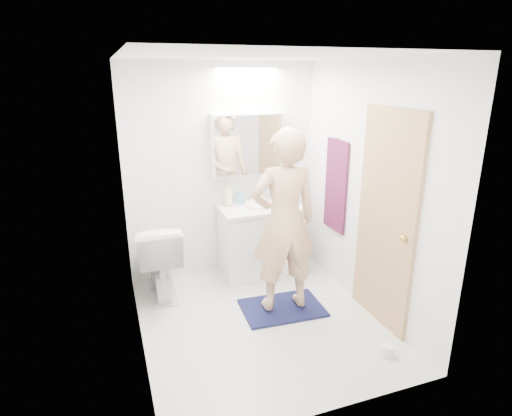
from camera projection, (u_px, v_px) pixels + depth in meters
name	position (u px, v px, depth m)	size (l,w,h in m)	color
floor	(260.00, 319.00, 4.08)	(2.50, 2.50, 0.00)	silver
ceiling	(261.00, 56.00, 3.34)	(2.50, 2.50, 0.00)	white
wall_back	(222.00, 171.00, 4.83)	(2.50, 2.50, 0.00)	white
wall_front	(331.00, 256.00, 2.59)	(2.50, 2.50, 0.00)	white
wall_left	(131.00, 214.00, 3.36)	(2.50, 2.50, 0.00)	white
wall_right	(367.00, 189.00, 4.07)	(2.50, 2.50, 0.00)	white
vanity_cabinet	(261.00, 241.00, 4.94)	(0.90, 0.55, 0.78)	white
countertop	(261.00, 208.00, 4.82)	(0.95, 0.58, 0.04)	silver
sink_basin	(260.00, 204.00, 4.83)	(0.36, 0.36, 0.03)	white
faucet	(254.00, 194.00, 4.98)	(0.02, 0.02, 0.16)	white
medicine_cabinet	(249.00, 144.00, 4.77)	(0.88, 0.14, 0.70)	white
mirror_panel	(251.00, 145.00, 4.70)	(0.84, 0.01, 0.66)	silver
toilet	(159.00, 258.00, 4.45)	(0.46, 0.80, 0.82)	white
bath_rug	(282.00, 308.00, 4.26)	(0.80, 0.55, 0.02)	#13133C
person	(284.00, 222.00, 3.97)	(0.65, 0.42, 1.77)	tan
door	(386.00, 221.00, 3.81)	(0.04, 0.80, 2.00)	tan
door_knob	(403.00, 238.00, 3.54)	(0.06, 0.06, 0.06)	gold
towel	(336.00, 186.00, 4.58)	(0.02, 0.42, 1.00)	#1A1239
towel_hook	(337.00, 138.00, 4.42)	(0.02, 0.02, 0.07)	silver
soap_bottle_a	(228.00, 195.00, 4.80)	(0.10, 0.10, 0.25)	beige
soap_bottle_b	(240.00, 197.00, 4.89)	(0.07, 0.07, 0.16)	#62ADD3
toothbrush_cup	(275.00, 197.00, 5.02)	(0.10, 0.10, 0.09)	#3949AB
toilet_paper_roll	(387.00, 351.00, 3.54)	(0.11, 0.11, 0.10)	silver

